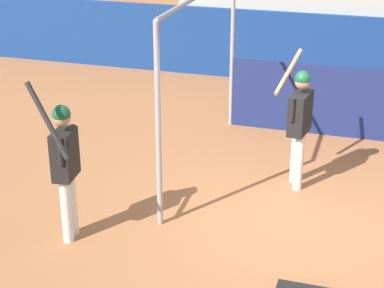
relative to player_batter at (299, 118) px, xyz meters
name	(u,v)px	position (x,y,z in m)	size (l,w,h in m)	color
ground_plane	(290,221)	(0.10, -1.09, -1.04)	(60.00, 60.00, 0.00)	#935B38
outfield_wall	(338,51)	(0.10, 4.94, -0.29)	(24.00, 0.12, 1.50)	navy
bleacher_section	(346,9)	(0.10, 6.20, 0.35)	(7.05, 2.40, 2.78)	#9E9E99
batting_cage	(343,83)	(0.46, 1.45, 0.11)	(3.98, 3.81, 2.67)	gray
player_batter	(299,118)	(0.00, 0.00, 0.00)	(0.54, 0.97, 1.86)	silver
player_waiting	(65,161)	(-2.43, -2.29, 0.01)	(0.58, 0.74, 2.09)	silver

